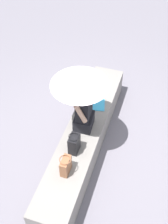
{
  "coord_description": "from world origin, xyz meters",
  "views": [
    {
      "loc": [
        -2.83,
        -0.91,
        4.01
      ],
      "look_at": [
        0.03,
        0.01,
        0.85
      ],
      "focal_mm": 46.72,
      "sensor_mm": 36.0,
      "label": 1
    }
  ],
  "objects_px": {
    "handbag_black": "(66,166)",
    "person_seated": "(84,109)",
    "parasol": "(80,79)",
    "magazine": "(99,105)",
    "tote_bag_canvas": "(74,144)"
  },
  "relations": [
    {
      "from": "person_seated",
      "to": "handbag_black",
      "type": "relative_size",
      "value": 3.08
    },
    {
      "from": "handbag_black",
      "to": "magazine",
      "type": "relative_size",
      "value": 1.04
    },
    {
      "from": "parasol",
      "to": "magazine",
      "type": "distance_m",
      "value": 1.1
    },
    {
      "from": "parasol",
      "to": "magazine",
      "type": "bearing_deg",
      "value": -15.43
    },
    {
      "from": "person_seated",
      "to": "tote_bag_canvas",
      "type": "relative_size",
      "value": 2.75
    },
    {
      "from": "person_seated",
      "to": "parasol",
      "type": "bearing_deg",
      "value": 108.58
    },
    {
      "from": "parasol",
      "to": "handbag_black",
      "type": "distance_m",
      "value": 1.19
    },
    {
      "from": "person_seated",
      "to": "parasol",
      "type": "distance_m",
      "value": 0.57
    },
    {
      "from": "handbag_black",
      "to": "magazine",
      "type": "bearing_deg",
      "value": -3.07
    },
    {
      "from": "parasol",
      "to": "handbag_black",
      "type": "bearing_deg",
      "value": -175.13
    },
    {
      "from": "person_seated",
      "to": "handbag_black",
      "type": "xyz_separation_m",
      "value": [
        -0.88,
        -0.02,
        -0.24
      ]
    },
    {
      "from": "parasol",
      "to": "handbag_black",
      "type": "xyz_separation_m",
      "value": [
        -0.86,
        -0.07,
        -0.82
      ]
    },
    {
      "from": "tote_bag_canvas",
      "to": "magazine",
      "type": "distance_m",
      "value": 1.03
    },
    {
      "from": "handbag_black",
      "to": "person_seated",
      "type": "bearing_deg",
      "value": 1.55
    },
    {
      "from": "parasol",
      "to": "person_seated",
      "type": "bearing_deg",
      "value": -71.42
    }
  ]
}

